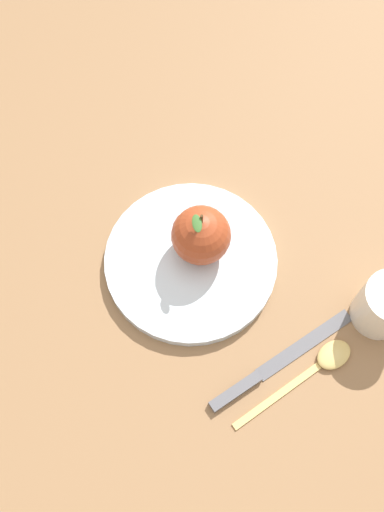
% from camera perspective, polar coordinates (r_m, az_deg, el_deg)
% --- Properties ---
extents(ground_plane, '(2.40, 2.40, 0.00)m').
position_cam_1_polar(ground_plane, '(0.79, 1.85, -2.00)').
color(ground_plane, olive).
extents(dinner_plate, '(0.24, 0.24, 0.02)m').
position_cam_1_polar(dinner_plate, '(0.79, 0.00, -0.29)').
color(dinner_plate, silver).
rests_on(dinner_plate, ground_plane).
extents(apple, '(0.08, 0.08, 0.10)m').
position_cam_1_polar(apple, '(0.75, 0.90, 2.06)').
color(apple, '#9E3D1E').
rests_on(apple, dinner_plate).
extents(knife, '(0.21, 0.10, 0.01)m').
position_cam_1_polar(knife, '(0.76, 7.70, -10.97)').
color(knife, '#59595E').
rests_on(knife, ground_plane).
extents(spoon, '(0.18, 0.08, 0.01)m').
position_cam_1_polar(spoon, '(0.77, 12.66, -10.38)').
color(spoon, '#D8B766').
rests_on(spoon, ground_plane).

